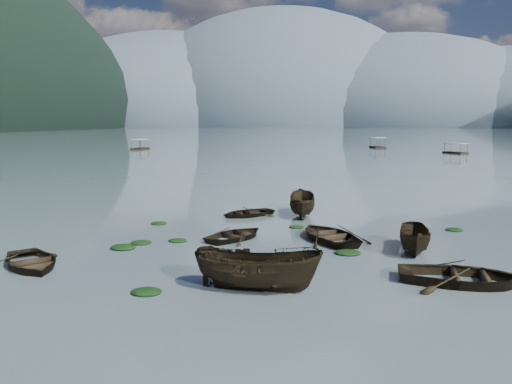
# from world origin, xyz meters

# --- Properties ---
(ground_plane) EXTENTS (2400.00, 2400.00, 0.00)m
(ground_plane) POSITION_xyz_m (0.00, 0.00, 0.00)
(ground_plane) COLOR slate
(haze_mtn_a) EXTENTS (520.00, 520.00, 280.00)m
(haze_mtn_a) POSITION_xyz_m (-260.00, 900.00, 0.00)
(haze_mtn_a) COLOR #475666
(haze_mtn_a) RESTS_ON ground
(haze_mtn_b) EXTENTS (520.00, 520.00, 340.00)m
(haze_mtn_b) POSITION_xyz_m (-60.00, 900.00, 0.00)
(haze_mtn_b) COLOR #475666
(haze_mtn_b) RESTS_ON ground
(haze_mtn_c) EXTENTS (520.00, 520.00, 260.00)m
(haze_mtn_c) POSITION_xyz_m (140.00, 900.00, 0.00)
(haze_mtn_c) COLOR #475666
(haze_mtn_c) RESTS_ON ground
(haze_mtn_d) EXTENTS (520.00, 520.00, 220.00)m
(haze_mtn_d) POSITION_xyz_m (320.00, 900.00, 0.00)
(haze_mtn_d) COLOR #475666
(haze_mtn_d) RESTS_ON ground
(rowboat_0) EXTENTS (5.07, 5.15, 0.87)m
(rowboat_0) POSITION_xyz_m (-8.56, 1.58, 0.00)
(rowboat_0) COLOR black
(rowboat_0) RESTS_ON ground
(rowboat_1) EXTENTS (4.45, 4.75, 0.80)m
(rowboat_1) POSITION_xyz_m (-0.59, 7.97, 0.00)
(rowboat_1) COLOR black
(rowboat_1) RESTS_ON ground
(rowboat_2) EXTENTS (5.08, 2.40, 1.89)m
(rowboat_2) POSITION_xyz_m (1.52, -0.24, 0.00)
(rowboat_2) COLOR black
(rowboat_2) RESTS_ON ground
(rowboat_3) EXTENTS (5.12, 5.74, 0.98)m
(rowboat_3) POSITION_xyz_m (4.37, 8.27, 0.00)
(rowboat_3) COLOR black
(rowboat_3) RESTS_ON ground
(rowboat_4) EXTENTS (5.35, 4.14, 1.02)m
(rowboat_4) POSITION_xyz_m (9.38, 1.45, 0.00)
(rowboat_4) COLOR black
(rowboat_4) RESTS_ON ground
(rowboat_5) EXTENTS (2.03, 4.07, 1.51)m
(rowboat_5) POSITION_xyz_m (8.46, 6.26, 0.00)
(rowboat_5) COLOR black
(rowboat_5) RESTS_ON ground
(rowboat_7) EXTENTS (4.66, 4.55, 0.79)m
(rowboat_7) POSITION_xyz_m (-0.90, 14.68, 0.00)
(rowboat_7) COLOR black
(rowboat_7) RESTS_ON ground
(rowboat_8) EXTENTS (1.87, 4.63, 1.77)m
(rowboat_8) POSITION_xyz_m (2.72, 15.19, 0.00)
(rowboat_8) COLOR black
(rowboat_8) RESTS_ON ground
(weed_clump_0) EXTENTS (1.26, 1.03, 0.28)m
(weed_clump_0) POSITION_xyz_m (-5.81, 5.10, 0.00)
(weed_clump_0) COLOR black
(weed_clump_0) RESTS_ON ground
(weed_clump_1) EXTENTS (0.99, 0.79, 0.22)m
(weed_clump_1) POSITION_xyz_m (-3.53, 6.93, 0.00)
(weed_clump_1) COLOR black
(weed_clump_1) RESTS_ON ground
(weed_clump_2) EXTENTS (1.14, 0.92, 0.25)m
(weed_clump_2) POSITION_xyz_m (-2.47, -1.08, 0.00)
(weed_clump_2) COLOR black
(weed_clump_2) RESTS_ON ground
(weed_clump_3) EXTENTS (0.90, 0.76, 0.20)m
(weed_clump_3) POSITION_xyz_m (2.54, 11.18, 0.00)
(weed_clump_3) COLOR black
(weed_clump_3) RESTS_ON ground
(weed_clump_4) EXTENTS (1.24, 0.98, 0.26)m
(weed_clump_4) POSITION_xyz_m (5.19, 5.43, 0.00)
(weed_clump_4) COLOR black
(weed_clump_4) RESTS_ON ground
(weed_clump_5) EXTENTS (1.01, 0.82, 0.21)m
(weed_clump_5) POSITION_xyz_m (-5.97, 11.26, 0.00)
(weed_clump_5) COLOR black
(weed_clump_5) RESTS_ON ground
(weed_clump_6) EXTENTS (1.09, 0.91, 0.23)m
(weed_clump_6) POSITION_xyz_m (-5.30, 6.25, 0.00)
(weed_clump_6) COLOR black
(weed_clump_6) RESTS_ON ground
(weed_clump_7) EXTENTS (1.01, 0.81, 0.22)m
(weed_clump_7) POSITION_xyz_m (11.65, 11.47, 0.00)
(weed_clump_7) COLOR black
(weed_clump_7) RESTS_ON ground
(pontoon_left) EXTENTS (2.83, 6.19, 2.33)m
(pontoon_left) POSITION_xyz_m (-38.07, 96.91, 0.00)
(pontoon_left) COLOR black
(pontoon_left) RESTS_ON ground
(pontoon_centre) EXTENTS (3.58, 6.92, 2.54)m
(pontoon_centre) POSITION_xyz_m (19.04, 110.85, 0.00)
(pontoon_centre) COLOR black
(pontoon_centre) RESTS_ON ground
(pontoon_right) EXTENTS (4.40, 5.72, 2.03)m
(pontoon_right) POSITION_xyz_m (32.23, 89.26, 0.00)
(pontoon_right) COLOR black
(pontoon_right) RESTS_ON ground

